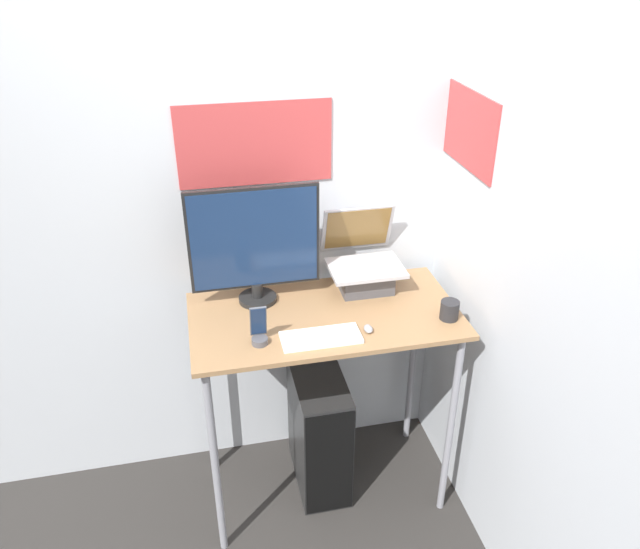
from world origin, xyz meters
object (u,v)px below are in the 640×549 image
(cell_phone, at_px, (259,332))
(computer_tower, at_px, (319,431))
(laptop, at_px, (364,269))
(monitor, at_px, (255,246))
(keyboard, at_px, (321,337))
(mouse, at_px, (368,329))

(cell_phone, height_order, computer_tower, cell_phone)
(laptop, height_order, monitor, monitor)
(keyboard, distance_m, mouse, 0.19)
(computer_tower, bearing_deg, cell_phone, -143.73)
(laptop, xyz_separation_m, monitor, (-0.45, -0.01, 0.16))
(laptop, relative_size, keyboard, 1.09)
(cell_phone, bearing_deg, mouse, -2.03)
(keyboard, bearing_deg, computer_tower, 79.37)
(mouse, bearing_deg, keyboard, -176.67)
(monitor, distance_m, keyboard, 0.45)
(laptop, bearing_deg, monitor, -178.25)
(monitor, xyz_separation_m, mouse, (0.38, -0.31, -0.24))
(keyboard, bearing_deg, mouse, 3.33)
(keyboard, relative_size, mouse, 5.75)
(computer_tower, bearing_deg, mouse, -55.53)
(mouse, bearing_deg, computer_tower, 124.47)
(laptop, relative_size, cell_phone, 2.07)
(laptop, distance_m, computer_tower, 0.79)
(mouse, xyz_separation_m, computer_tower, (-0.14, 0.21, -0.68))
(laptop, distance_m, monitor, 0.48)
(mouse, xyz_separation_m, cell_phone, (-0.41, 0.01, 0.04))
(keyboard, xyz_separation_m, cell_phone, (-0.23, 0.03, 0.04))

